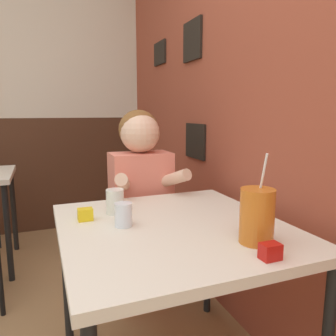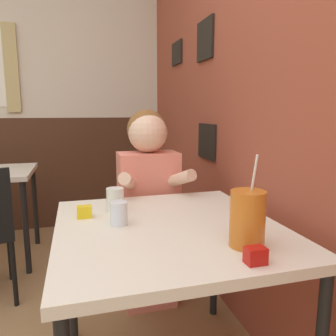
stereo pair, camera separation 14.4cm
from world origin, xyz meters
TOP-DOWN VIEW (x-y plane):
  - brick_wall_right at (1.18, 1.29)m, footprint 0.08×4.57m
  - back_wall at (-0.02, 2.60)m, footprint 5.29×0.09m
  - main_table at (0.65, 0.37)m, footprint 0.86×0.92m
  - person_seated at (0.70, 0.99)m, footprint 0.42×0.42m
  - cocktail_pitcher at (0.84, 0.10)m, footprint 0.12×0.12m
  - glass_near_pitcher at (0.46, 0.42)m, footprint 0.07×0.07m
  - glass_center at (0.47, 0.59)m, footprint 0.08×0.08m
  - condiment_ketchup at (0.80, -0.02)m, footprint 0.06×0.04m
  - condiment_mustard at (0.33, 0.54)m, footprint 0.06×0.04m

SIDE VIEW (x-z plane):
  - person_seated at x=0.70m, z-range 0.05..1.22m
  - main_table at x=0.65m, z-range 0.29..1.02m
  - condiment_ketchup at x=0.80m, z-range 0.72..0.77m
  - condiment_mustard at x=0.33m, z-range 0.72..0.77m
  - glass_near_pitcher at x=0.46m, z-range 0.72..0.81m
  - glass_center at x=0.47m, z-range 0.72..0.83m
  - cocktail_pitcher at x=0.84m, z-range 0.66..0.97m
  - brick_wall_right at x=1.18m, z-range 0.00..2.70m
  - back_wall at x=-0.02m, z-range 0.01..2.71m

